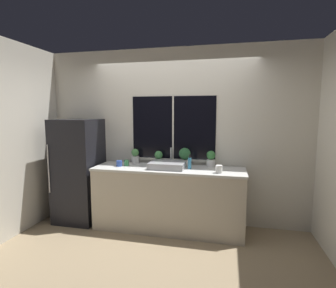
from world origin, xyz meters
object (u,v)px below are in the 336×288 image
Objects in this scene: potted_plant_far_right at (211,159)px; mug_green at (127,163)px; sink at (168,165)px; mug_white at (219,169)px; potted_plant_center_right at (185,155)px; potted_plant_center_left at (159,157)px; mug_blue at (119,163)px; refrigerator at (79,170)px; soap_bottle at (190,163)px; potted_plant_far_left at (135,156)px.

mug_green is at bearing -169.67° from potted_plant_far_right.
sink is 5.69× the size of mug_green.
potted_plant_far_right reaches higher than mug_green.
sink is 4.88× the size of mug_white.
potted_plant_center_right reaches higher than mug_green.
potted_plant_center_left is at bearing 180.00° from potted_plant_center_right.
sink is 0.73m from mug_blue.
potted_plant_center_right is at bearing 143.45° from mug_white.
mug_white is 1.20× the size of mug_blue.
refrigerator is at bearing -174.85° from potted_plant_far_right.
mug_green is (-0.96, 0.00, -0.04)m from soap_bottle.
potted_plant_far_left is 1.19m from potted_plant_far_right.
sink reaches higher than potted_plant_center_left.
refrigerator is 0.92m from potted_plant_far_left.
sink is 0.32m from soap_bottle.
refrigerator is 2.21m from mug_white.
potted_plant_center_right reaches higher than soap_bottle.
potted_plant_center_right reaches higher than potted_plant_far_left.
refrigerator reaches higher than potted_plant_center_right.
potted_plant_far_right is 2.76× the size of mug_blue.
refrigerator reaches higher than mug_blue.
soap_bottle is at bearing -1.36° from refrigerator.
sink is 0.33m from potted_plant_center_right.
soap_bottle is (0.52, -0.23, -0.02)m from potted_plant_center_left.
mug_white is 1.17× the size of mug_green.
mug_white is (2.19, -0.20, 0.17)m from refrigerator.
potted_plant_far_right is 0.42m from mug_white.
refrigerator is 6.80× the size of potted_plant_far_right.
soap_bottle is 2.34× the size of mug_green.
sink reaches higher than soap_bottle.
mug_blue is 0.97× the size of mug_green.
refrigerator reaches higher than potted_plant_far_left.
potted_plant_far_right is at bearing 5.15° from refrigerator.
soap_bottle is (-0.28, -0.23, -0.04)m from potted_plant_far_right.
potted_plant_center_left is 2.03× the size of mug_white.
potted_plant_center_right is 0.39m from potted_plant_far_right.
potted_plant_center_right is 0.99m from mug_blue.
potted_plant_far_left is at bearing 76.10° from mug_green.
potted_plant_far_left is at bearing 158.21° from sink.
potted_plant_far_left is 2.60× the size of mug_green.
potted_plant_far_right reaches higher than soap_bottle.
refrigerator is 18.77× the size of mug_blue.
mug_blue is at bearing -176.45° from sink.
potted_plant_center_left is at bearing -180.00° from potted_plant_far_right.
sink reaches higher than mug_white.
soap_bottle is at bearing -0.10° from mug_green.
potted_plant_far_right is 1.26m from mug_green.
potted_plant_far_left is at bearing 61.29° from mug_blue.
mug_blue is at bearing 175.70° from mug_white.
mug_blue is (-0.15, -0.28, -0.07)m from potted_plant_far_left.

